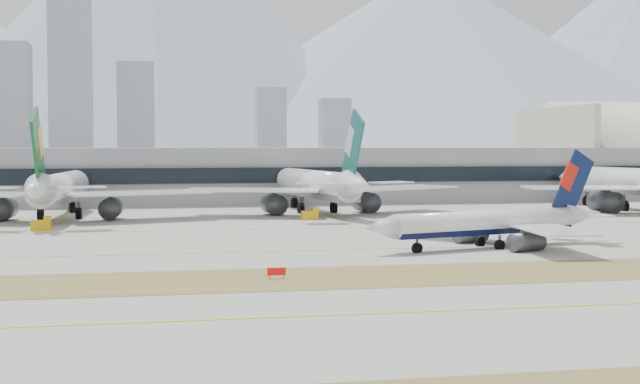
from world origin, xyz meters
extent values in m
plane|color=#9C9891|center=(0.00, 0.00, 0.00)|extent=(3000.00, 3000.00, 0.00)
cube|color=brown|center=(0.00, -32.00, 0.02)|extent=(360.00, 18.00, 0.06)
cube|color=yellow|center=(0.00, -5.00, 0.03)|extent=(360.00, 0.45, 0.04)
cube|color=yellow|center=(0.00, -55.00, 0.03)|extent=(360.00, 0.45, 0.04)
cube|color=yellow|center=(0.00, 30.00, 0.03)|extent=(360.00, 0.45, 0.04)
cylinder|color=white|center=(29.59, -6.89, 3.95)|extent=(32.51, 12.92, 3.59)
cube|color=black|center=(29.59, -6.89, 2.97)|extent=(31.73, 12.22, 1.62)
cone|color=white|center=(11.44, -12.36, 3.95)|extent=(5.85, 4.89, 3.59)
cone|color=white|center=(48.82, -1.10, 4.40)|extent=(8.03, 5.55, 3.59)
cube|color=white|center=(30.77, 3.87, 3.41)|extent=(17.43, 18.90, 0.22)
cube|color=white|center=(46.16, 2.98, 4.67)|extent=(5.49, 5.96, 0.14)
cylinder|color=#3F4247|center=(29.96, 0.16, 1.44)|extent=(6.02, 4.16, 2.70)
cube|color=#3F4247|center=(29.96, 0.16, 2.52)|extent=(2.26, 0.92, 1.26)
cube|color=white|center=(36.52, -15.22, 3.41)|extent=(9.71, 18.39, 0.22)
cube|color=white|center=(48.86, -5.97, 4.67)|extent=(3.30, 5.10, 0.14)
cylinder|color=#3F4247|center=(33.79, -12.57, 1.44)|extent=(6.02, 4.16, 2.70)
cube|color=#3F4247|center=(33.79, -12.57, 2.52)|extent=(2.26, 0.92, 1.26)
cube|color=#0A1641|center=(46.64, -1.76, 9.42)|extent=(8.59, 2.87, 11.26)
cube|color=red|center=(45.76, -2.02, 10.63)|extent=(3.95, 1.54, 4.82)
cylinder|color=#3F4247|center=(17.62, -10.50, 1.08)|extent=(0.43, 0.43, 2.16)
cylinder|color=black|center=(17.62, -10.50, 0.63)|extent=(1.73, 1.07, 1.62)
cylinder|color=#3F4247|center=(31.13, -8.87, 1.08)|extent=(0.43, 0.43, 2.16)
cylinder|color=black|center=(31.13, -8.87, 0.63)|extent=(1.73, 1.07, 1.62)
cylinder|color=#3F4247|center=(29.79, -4.39, 1.08)|extent=(0.43, 0.43, 2.16)
cylinder|color=black|center=(29.79, -4.39, 0.63)|extent=(1.73, 1.07, 1.62)
cylinder|color=white|center=(-38.83, 62.56, 6.70)|extent=(9.27, 46.35, 6.09)
cube|color=slate|center=(-38.83, 62.56, 5.02)|extent=(8.29, 45.36, 2.74)
cone|color=white|center=(-36.99, 89.03, 6.70)|extent=(6.56, 7.44, 6.09)
cone|color=white|center=(-40.78, 34.49, 7.46)|extent=(6.78, 10.63, 6.09)
cube|color=white|center=(-22.90, 54.67, 5.78)|extent=(31.94, 21.78, 0.37)
cube|color=white|center=(-32.75, 35.86, 7.92)|extent=(9.36, 6.41, 0.24)
cylinder|color=#3F4247|center=(-28.15, 58.09, 2.44)|extent=(5.09, 7.97, 4.57)
cube|color=#3F4247|center=(-28.15, 58.09, 4.26)|extent=(0.68, 3.22, 2.13)
cylinder|color=#3F4247|center=(-50.02, 59.61, 2.44)|extent=(5.09, 7.97, 4.57)
cube|color=#3F4247|center=(-50.02, 59.61, 4.26)|extent=(0.68, 3.22, 2.13)
cube|color=#0B521B|center=(-40.56, 37.68, 14.69)|extent=(1.43, 12.74, 16.33)
cube|color=#E5B30D|center=(-40.47, 38.96, 16.47)|extent=(1.07, 5.77, 6.99)
cylinder|color=#3F4247|center=(-37.61, 80.01, 1.83)|extent=(0.73, 0.73, 3.65)
cylinder|color=black|center=(-37.61, 80.01, 1.07)|extent=(1.25, 2.81, 2.74)
cylinder|color=#3F4247|center=(-42.86, 61.56, 1.83)|extent=(0.73, 0.73, 3.65)
cylinder|color=black|center=(-42.86, 61.56, 1.07)|extent=(1.25, 2.81, 2.74)
cylinder|color=#3F4247|center=(-34.97, 61.01, 1.83)|extent=(0.73, 0.73, 3.65)
cylinder|color=black|center=(-34.97, 61.01, 1.07)|extent=(1.25, 2.81, 2.74)
cylinder|color=white|center=(17.99, 68.59, 6.79)|extent=(11.45, 47.06, 6.17)
cube|color=slate|center=(17.99, 68.59, 5.09)|extent=(10.43, 46.03, 2.78)
cone|color=white|center=(14.92, 95.30, 6.79)|extent=(6.94, 7.79, 6.17)
cone|color=white|center=(21.24, 40.26, 7.56)|extent=(7.31, 11.01, 6.17)
cube|color=white|center=(35.33, 63.68, 5.86)|extent=(32.51, 26.09, 0.37)
cube|color=white|center=(28.99, 43.10, 8.02)|extent=(9.74, 7.72, 0.25)
cylinder|color=#3F4247|center=(29.46, 66.11, 2.47)|extent=(5.49, 8.25, 4.63)
cube|color=#3F4247|center=(29.46, 66.11, 4.32)|extent=(0.83, 3.27, 2.16)
cube|color=white|center=(2.22, 59.88, 5.86)|extent=(32.17, 20.98, 0.37)
cube|color=white|center=(13.05, 41.27, 8.02)|extent=(9.37, 6.16, 0.25)
cylinder|color=#3F4247|center=(7.38, 63.58, 2.47)|extent=(5.49, 8.25, 4.63)
cube|color=#3F4247|center=(7.38, 63.58, 4.32)|extent=(0.83, 3.27, 2.16)
cube|color=#135753|center=(20.87, 43.48, 14.89)|extent=(2.02, 12.88, 16.55)
cube|color=silver|center=(20.73, 44.76, 16.69)|extent=(1.34, 5.86, 7.08)
cylinder|color=#3F4247|center=(15.97, 86.20, 1.85)|extent=(0.74, 0.74, 3.70)
cylinder|color=black|center=(15.97, 86.20, 1.08)|extent=(1.39, 2.88, 2.78)
cylinder|color=#3F4247|center=(14.15, 66.84, 1.85)|extent=(0.74, 0.74, 3.70)
cylinder|color=black|center=(14.15, 66.84, 1.08)|extent=(1.39, 2.88, 2.78)
cylinder|color=#3F4247|center=(22.12, 67.76, 1.85)|extent=(0.74, 0.74, 3.70)
cylinder|color=black|center=(22.12, 67.76, 1.08)|extent=(1.39, 2.88, 2.78)
cylinder|color=white|center=(95.22, 61.18, 7.01)|extent=(13.30, 48.57, 6.37)
cube|color=slate|center=(95.22, 61.18, 5.26)|extent=(12.22, 47.48, 2.87)
cone|color=white|center=(91.19, 88.65, 7.01)|extent=(7.37, 8.20, 6.37)
cube|color=white|center=(79.23, 51.69, 6.05)|extent=(33.02, 20.83, 0.38)
cylinder|color=#3F4247|center=(84.44, 55.67, 2.55)|extent=(5.89, 8.64, 4.78)
cube|color=#3F4247|center=(84.44, 55.67, 4.46)|extent=(0.96, 3.38, 2.23)
cylinder|color=#3F4247|center=(92.56, 79.29, 1.91)|extent=(0.76, 0.76, 3.82)
cylinder|color=black|center=(92.56, 79.29, 1.11)|extent=(1.52, 3.00, 2.87)
cylinder|color=#3F4247|center=(91.32, 59.26, 1.91)|extent=(0.76, 0.76, 3.82)
cylinder|color=black|center=(91.32, 59.26, 1.11)|extent=(1.52, 3.00, 2.87)
cube|color=gray|center=(0.00, 115.00, 7.50)|extent=(280.00, 42.00, 15.00)
cube|color=black|center=(0.00, 93.50, 7.95)|extent=(280.00, 1.20, 4.00)
cube|color=beige|center=(110.00, 135.00, 14.10)|extent=(2.00, 57.00, 27.90)
cube|color=red|center=(-6.37, -32.00, 0.90)|extent=(2.20, 0.15, 0.90)
cylinder|color=orange|center=(-7.17, -32.00, 0.25)|extent=(0.10, 0.10, 0.50)
cylinder|color=orange|center=(-5.57, -32.00, 0.25)|extent=(0.10, 0.10, 0.50)
cube|color=#E5AE0C|center=(13.04, 49.78, 0.90)|extent=(3.50, 2.00, 1.80)
cube|color=#E5AE0C|center=(14.24, 49.78, 2.10)|extent=(1.20, 1.80, 1.00)
cylinder|color=black|center=(11.84, 48.98, 0.35)|extent=(0.70, 0.30, 0.70)
cylinder|color=black|center=(11.84, 50.58, 0.35)|extent=(0.70, 0.30, 0.70)
cylinder|color=black|center=(14.24, 48.98, 0.35)|extent=(0.70, 0.30, 0.70)
cylinder|color=black|center=(14.24, 50.58, 0.35)|extent=(0.70, 0.30, 0.70)
cube|color=#E5AE0C|center=(-40.09, 35.98, 0.90)|extent=(3.50, 2.00, 1.80)
cube|color=#E5AE0C|center=(-38.89, 35.98, 2.10)|extent=(1.20, 1.80, 1.00)
cylinder|color=black|center=(-41.29, 35.18, 0.35)|extent=(0.70, 0.30, 0.70)
cylinder|color=black|center=(-41.29, 36.78, 0.35)|extent=(0.70, 0.30, 0.70)
cylinder|color=black|center=(-38.89, 35.18, 0.35)|extent=(0.70, 0.30, 0.70)
cylinder|color=black|center=(-38.89, 36.78, 0.35)|extent=(0.70, 0.30, 0.70)
cube|color=#9095A4|center=(-105.00, 455.00, 40.00)|extent=(30.00, 27.00, 80.00)
cube|color=#9095A4|center=(-65.00, 450.00, 55.00)|extent=(26.00, 23.40, 110.00)
cube|color=#9095A4|center=(-25.00, 465.00, 35.00)|extent=(24.00, 21.60, 70.00)
cube|color=#9095A4|center=(65.00, 470.00, 27.50)|extent=(20.00, 18.00, 55.00)
cube|color=#9095A4|center=(110.00, 470.00, 24.00)|extent=(20.00, 18.00, 48.00)
cone|color=#9EA8B7|center=(0.00, 1400.00, 211.50)|extent=(900.00, 900.00, 470.00)
cone|color=#9EA8B7|center=(480.00, 1390.00, 157.50)|extent=(1120.00, 1120.00, 350.00)
camera|label=1|loc=(-21.74, -134.50, 15.65)|focal=50.00mm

